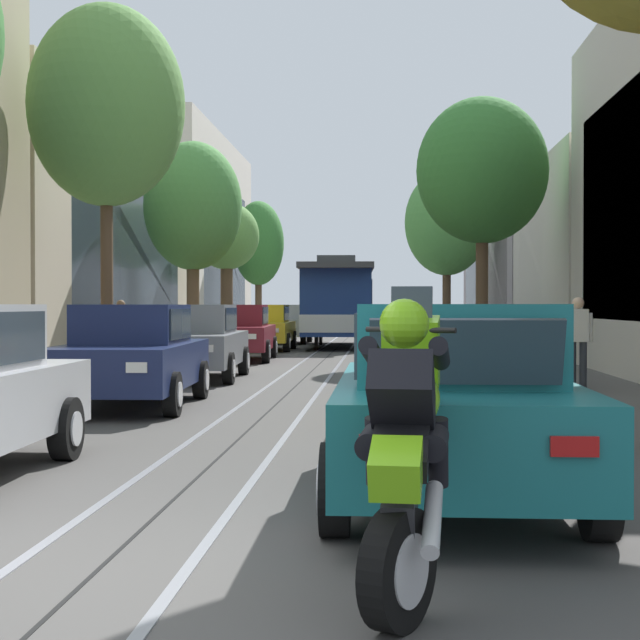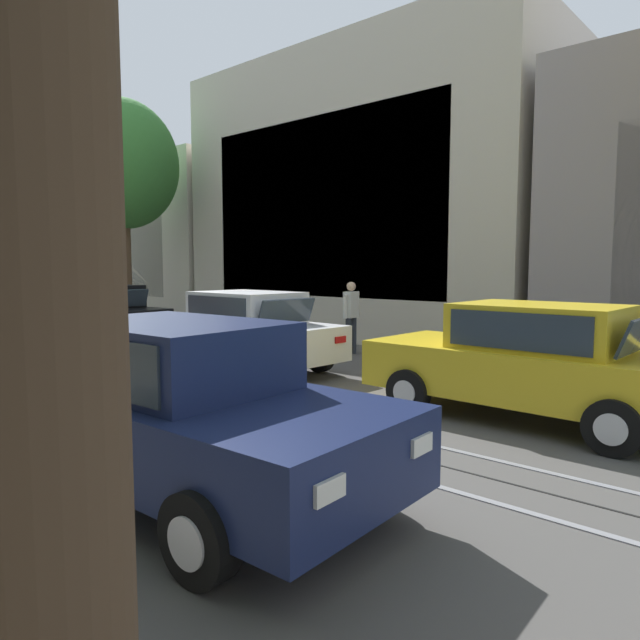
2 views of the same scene
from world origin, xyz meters
The scene contains 26 objects.
ground_plane centered at (0.00, 23.43, 0.00)m, with size 160.00×160.00×0.00m, color #4C4947.
trolley_track_rails centered at (0.00, 27.29, 0.00)m, with size 1.14×66.59×0.01m.
building_facade_left centered at (-9.05, 26.52, 4.96)m, with size 4.95×58.29×10.58m.
building_facade_right centered at (9.48, 26.59, 3.58)m, with size 5.91×58.29×8.29m.
parked_car_navy_second_left centered at (-2.20, 9.29, 0.80)m, with size 2.12×4.41×1.58m.
parked_car_grey_mid_left centered at (-2.28, 14.85, 0.80)m, with size 2.10×4.40×1.58m.
parked_car_maroon_fourth_left centered at (-2.40, 21.84, 0.80)m, with size 2.12×4.41×1.58m.
parked_car_yellow_fifth_left centered at (-2.41, 27.95, 0.80)m, with size 2.04×4.38×1.58m.
parked_car_silver_sixth_left centered at (-2.32, 34.24, 0.80)m, with size 2.05×4.38×1.58m.
parked_car_teal_near_right centered at (2.25, 2.39, 0.80)m, with size 2.00×4.36×1.58m.
parked_car_yellow_second_right centered at (2.42, 7.82, 0.80)m, with size 2.05×4.38×1.58m.
parked_car_white_mid_right centered at (2.32, 13.59, 0.80)m, with size 2.13×4.42×1.58m.
parked_car_black_fourth_right centered at (2.46, 19.70, 0.80)m, with size 2.11×4.41×1.58m.
parked_car_black_fifth_right centered at (2.34, 25.05, 0.80)m, with size 2.11×4.41×1.58m.
parked_car_grey_sixth_right centered at (2.43, 31.08, 0.80)m, with size 2.08×4.40×1.58m.
street_tree_kerb_left_second centered at (-4.67, 16.51, 6.14)m, with size 3.62×3.17×8.49m.
street_tree_kerb_left_mid centered at (-4.47, 25.66, 4.74)m, with size 3.19×2.86×6.87m.
street_tree_kerb_left_fourth centered at (-4.79, 34.40, 4.30)m, with size 2.71×2.27×5.84m.
street_tree_kerb_left_far centered at (-4.73, 44.21, 4.71)m, with size 2.62×2.86×6.92m.
street_tree_kerb_right_second centered at (4.42, 21.66, 5.27)m, with size 3.64×3.12×7.33m.
street_tree_kerb_right_mid centered at (4.54, 38.49, 5.26)m, with size 3.78×3.37×7.68m.
cable_car_trolley centered at (0.00, 30.55, 1.66)m, with size 2.82×9.17×3.28m.
motorcycle_with_rider centered at (1.81, -0.28, 0.88)m, with size 0.55×1.88×1.68m.
pedestrian_on_right_pavement centered at (5.39, 13.24, 0.97)m, with size 0.55×0.24×1.72m.
pedestrian_crossing_far centered at (-5.03, 19.01, 0.96)m, with size 0.55×0.29×1.70m.
fire_hydrant centered at (3.76, 9.53, 0.42)m, with size 0.40×0.22×0.84m.
Camera 1 is at (1.69, -5.46, 1.57)m, focal length 54.49 mm.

